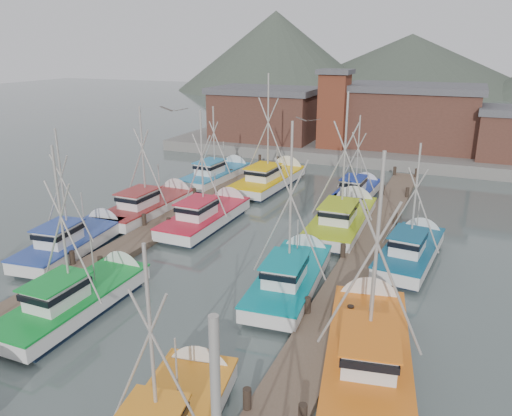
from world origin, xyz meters
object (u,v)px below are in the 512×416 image
at_px(boat_12, 272,179).
at_px(boat_8, 209,215).
at_px(lookout_tower, 334,108).
at_px(boat_4, 82,297).

bearing_deg(boat_12, boat_8, -88.89).
xyz_separation_m(boat_8, boat_12, (0.47, 11.22, 0.01)).
height_order(lookout_tower, boat_8, lookout_tower).
distance_m(boat_4, boat_12, 24.38).
relative_size(boat_4, boat_8, 0.95).
distance_m(boat_8, boat_12, 11.23).
bearing_deg(boat_8, boat_12, 88.66).
distance_m(lookout_tower, boat_8, 25.71).
distance_m(boat_4, boat_8, 13.16).
bearing_deg(boat_12, boat_4, -87.51).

